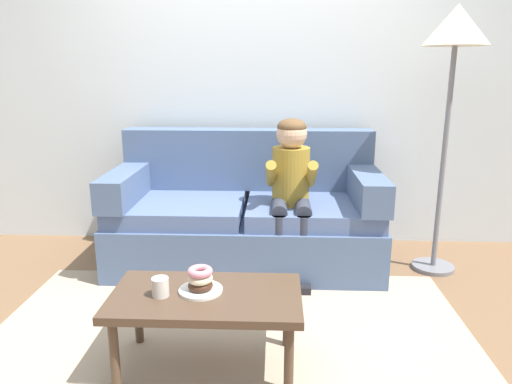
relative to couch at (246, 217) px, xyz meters
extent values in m
plane|color=brown|center=(-0.02, -0.85, -0.35)|extent=(10.00, 10.00, 0.00)
cube|color=silver|center=(-0.02, 0.55, 1.05)|extent=(8.00, 0.10, 2.80)
cube|color=tan|center=(-0.02, -1.10, -0.34)|extent=(2.65, 1.69, 0.01)
cube|color=slate|center=(0.00, -0.05, -0.16)|extent=(1.93, 0.90, 0.38)
cube|color=slate|center=(-0.48, -0.10, 0.09)|extent=(0.93, 0.74, 0.12)
cube|color=slate|center=(0.48, -0.10, 0.09)|extent=(0.93, 0.74, 0.12)
cube|color=slate|center=(0.00, 0.30, 0.39)|extent=(1.93, 0.20, 0.47)
cube|color=slate|center=(-0.86, -0.05, 0.26)|extent=(0.20, 0.90, 0.22)
cube|color=slate|center=(0.86, -0.05, 0.26)|extent=(0.20, 0.90, 0.22)
cube|color=#4C3828|center=(-0.11, -1.34, 0.02)|extent=(0.90, 0.50, 0.04)
cylinder|color=#4C3828|center=(-0.50, -1.53, -0.17)|extent=(0.04, 0.04, 0.35)
cylinder|color=#4C3828|center=(0.29, -1.53, -0.17)|extent=(0.04, 0.04, 0.35)
cylinder|color=#4C3828|center=(-0.50, -1.15, -0.17)|extent=(0.04, 0.04, 0.35)
cylinder|color=#4C3828|center=(0.29, -1.15, -0.17)|extent=(0.04, 0.04, 0.35)
cylinder|color=olive|center=(0.32, -0.13, 0.35)|extent=(0.26, 0.26, 0.40)
sphere|color=#DBAD89|center=(0.32, -0.15, 0.65)|extent=(0.21, 0.21, 0.21)
ellipsoid|color=brown|center=(0.32, -0.15, 0.69)|extent=(0.20, 0.20, 0.12)
cylinder|color=#333847|center=(0.24, -0.28, 0.16)|extent=(0.11, 0.30, 0.11)
cylinder|color=#333847|center=(0.24, -0.43, -0.07)|extent=(0.09, 0.09, 0.44)
cube|color=black|center=(0.24, -0.48, -0.32)|extent=(0.10, 0.20, 0.06)
cylinder|color=olive|center=(0.19, -0.24, 0.39)|extent=(0.07, 0.29, 0.23)
cylinder|color=#333847|center=(0.40, -0.28, 0.16)|extent=(0.11, 0.30, 0.11)
cylinder|color=#333847|center=(0.40, -0.43, -0.07)|extent=(0.09, 0.09, 0.44)
cube|color=black|center=(0.40, -0.48, -0.32)|extent=(0.10, 0.20, 0.06)
cylinder|color=olive|center=(0.46, -0.24, 0.39)|extent=(0.07, 0.29, 0.23)
cylinder|color=white|center=(-0.13, -1.32, 0.05)|extent=(0.21, 0.21, 0.01)
torus|color=#422619|center=(-0.13, -1.32, 0.08)|extent=(0.13, 0.13, 0.04)
torus|color=beige|center=(-0.13, -1.32, 0.11)|extent=(0.17, 0.17, 0.04)
torus|color=pink|center=(-0.13, -1.32, 0.15)|extent=(0.17, 0.17, 0.04)
cylinder|color=silver|center=(-0.31, -1.37, 0.09)|extent=(0.08, 0.08, 0.09)
cube|color=gold|center=(-0.45, -0.84, -0.32)|extent=(0.16, 0.09, 0.05)
cylinder|color=gold|center=(-0.53, -0.84, -0.32)|extent=(0.06, 0.06, 0.05)
cylinder|color=gold|center=(-0.36, -0.84, -0.32)|extent=(0.06, 0.06, 0.05)
cylinder|color=slate|center=(1.38, -0.09, -0.33)|extent=(0.30, 0.30, 0.03)
cylinder|color=slate|center=(1.38, -0.09, 0.48)|extent=(0.04, 0.04, 1.59)
cone|color=beige|center=(1.38, -0.09, 1.35)|extent=(0.43, 0.43, 0.26)
camera|label=1|loc=(0.22, -3.39, 1.08)|focal=33.48mm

